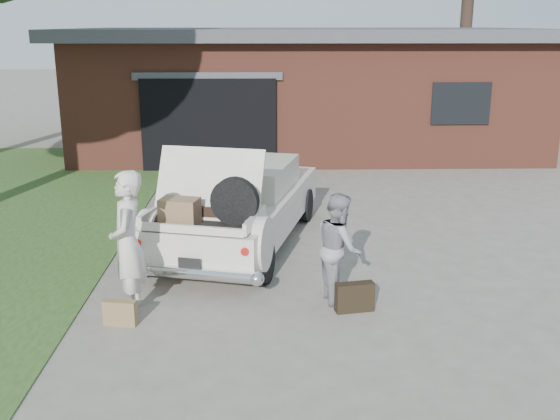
{
  "coord_description": "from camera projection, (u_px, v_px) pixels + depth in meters",
  "views": [
    {
      "loc": [
        -0.21,
        -7.56,
        3.43
      ],
      "look_at": [
        0.0,
        0.6,
        1.1
      ],
      "focal_mm": 42.0,
      "sensor_mm": 36.0,
      "label": 1
    }
  ],
  "objects": [
    {
      "name": "sedan",
      "position": [
        239.0,
        205.0,
        10.36
      ],
      "size": [
        2.82,
        4.83,
        1.8
      ],
      "rotation": [
        0.0,
        0.0,
        -0.25
      ],
      "color": "silver",
      "rests_on": "ground"
    },
    {
      "name": "woman_right",
      "position": [
        339.0,
        247.0,
        8.27
      ],
      "size": [
        0.63,
        0.75,
        1.41
      ],
      "primitive_type": "imported",
      "rotation": [
        0.0,
        0.0,
        1.72
      ],
      "color": "gray",
      "rests_on": "ground"
    },
    {
      "name": "ground",
      "position": [
        281.0,
        307.0,
        8.21
      ],
      "size": [
        90.0,
        90.0,
        0.0
      ],
      "primitive_type": "plane",
      "color": "gray",
      "rests_on": "ground"
    },
    {
      "name": "house",
      "position": [
        304.0,
        87.0,
        18.8
      ],
      "size": [
        12.8,
        7.8,
        3.3
      ],
      "color": "brown",
      "rests_on": "ground"
    },
    {
      "name": "woman_left",
      "position": [
        128.0,
        244.0,
        7.82
      ],
      "size": [
        0.48,
        0.69,
        1.78
      ],
      "primitive_type": "imported",
      "rotation": [
        0.0,
        0.0,
        -1.48
      ],
      "color": "beige",
      "rests_on": "ground"
    },
    {
      "name": "suitcase_left",
      "position": [
        120.0,
        313.0,
        7.7
      ],
      "size": [
        0.41,
        0.19,
        0.3
      ],
      "primitive_type": "cube",
      "rotation": [
        0.0,
        0.0,
        -0.17
      ],
      "color": "olive",
      "rests_on": "ground"
    },
    {
      "name": "suitcase_right",
      "position": [
        355.0,
        297.0,
        8.06
      ],
      "size": [
        0.5,
        0.24,
        0.37
      ],
      "primitive_type": "cube",
      "rotation": [
        0.0,
        0.0,
        0.19
      ],
      "color": "black",
      "rests_on": "ground"
    }
  ]
}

